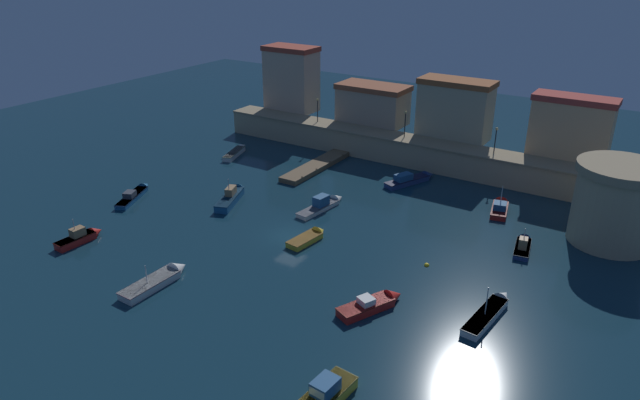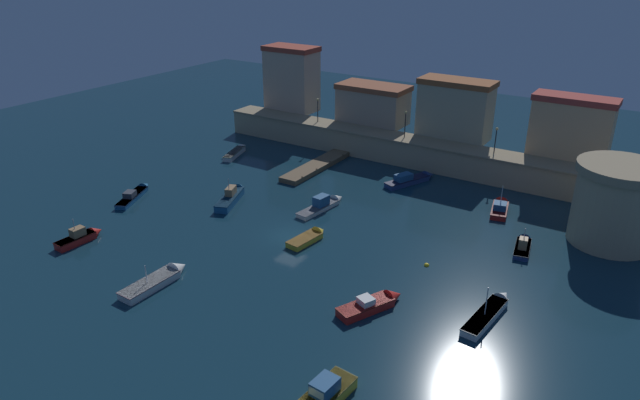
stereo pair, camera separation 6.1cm
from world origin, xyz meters
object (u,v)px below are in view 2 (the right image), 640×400
quay_lamp_0 (318,106)px  moored_boat_6 (412,179)px  fortress_tower (616,204)px  mooring_buoy_0 (427,266)px  moored_boat_5 (232,196)px  moored_boat_2 (160,278)px  moored_boat_7 (310,237)px  moored_boat_0 (523,244)px  moored_boat_9 (500,207)px  moored_boat_4 (81,237)px  moored_boat_10 (136,194)px  moored_boat_12 (375,303)px  quay_lamp_2 (496,136)px  moored_boat_8 (490,310)px  quay_lamp_1 (405,120)px  moored_boat_1 (325,204)px  moored_boat_11 (237,151)px

quay_lamp_0 → moored_boat_6: 18.95m
fortress_tower → mooring_buoy_0: size_ratio=17.11×
fortress_tower → moored_boat_5: fortress_tower is taller
moored_boat_2 → moored_boat_7: 14.61m
moored_boat_0 → moored_boat_9: size_ratio=0.94×
moored_boat_4 → moored_boat_10: (-4.11, 10.10, -0.14)m
moored_boat_5 → moored_boat_9: 29.06m
moored_boat_10 → moored_boat_12: bearing=-121.9°
fortress_tower → moored_boat_7: fortress_tower is taller
quay_lamp_2 → moored_boat_5: size_ratio=0.44×
moored_boat_7 → moored_boat_12: (10.51, -6.77, 0.11)m
moored_boat_8 → moored_boat_12: size_ratio=1.23×
moored_boat_7 → moored_boat_10: (-22.24, -2.05, 0.05)m
quay_lamp_0 → quay_lamp_2: 24.86m
quay_lamp_1 → moored_boat_7: (1.91, -24.65, -5.36)m
moored_boat_0 → moored_boat_5: moored_boat_5 is taller
fortress_tower → moored_boat_7: (-24.09, -14.98, -3.66)m
quay_lamp_0 → mooring_buoy_0: 35.69m
quay_lamp_2 → moored_boat_5: 31.30m
moored_boat_4 → moored_boat_9: bearing=-44.8°
mooring_buoy_0 → moored_boat_4: bearing=-155.3°
quay_lamp_2 → moored_boat_8: 29.20m
moored_boat_0 → moored_boat_5: bearing=91.8°
moored_boat_1 → moored_boat_7: size_ratio=1.46×
moored_boat_7 → mooring_buoy_0: (11.36, 1.44, -0.30)m
quay_lamp_2 → mooring_buoy_0: size_ratio=6.68×
moored_boat_11 → fortress_tower: bearing=-108.1°
moored_boat_5 → moored_boat_12: size_ratio=1.21×
moored_boat_6 → moored_boat_7: size_ratio=1.50×
moored_boat_7 → moored_boat_9: 21.22m
quay_lamp_2 → moored_boat_9: bearing=-66.1°
quay_lamp_2 → moored_boat_2: quay_lamp_2 is taller
moored_boat_1 → moored_boat_10: (-19.41, -9.05, -0.07)m
moored_boat_4 → moored_boat_7: (18.13, 12.14, -0.20)m
moored_boat_2 → moored_boat_10: 19.45m
moored_boat_4 → moored_boat_11: (-4.07, 27.49, -0.15)m
quay_lamp_0 → mooring_buoy_0: size_ratio=6.92×
quay_lamp_1 → moored_boat_1: bearing=-93.0°
moored_boat_7 → moored_boat_9: moored_boat_9 is taller
moored_boat_9 → mooring_buoy_0: moored_boat_9 is taller
moored_boat_0 → fortress_tower: bearing=-59.1°
quay_lamp_1 → moored_boat_9: size_ratio=0.62×
moored_boat_8 → mooring_buoy_0: moored_boat_8 is taller
quay_lamp_0 → moored_boat_12: (25.67, -31.43, -5.15)m
quay_lamp_0 → moored_boat_2: size_ratio=0.49×
moored_boat_7 → moored_boat_1: bearing=29.0°
moored_boat_10 → moored_boat_11: (0.04, 17.40, -0.00)m
moored_boat_11 → quay_lamp_0: bearing=-54.8°
moored_boat_5 → moored_boat_2: bearing=179.1°
moored_boat_6 → mooring_buoy_0: (9.28, -17.25, -0.45)m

